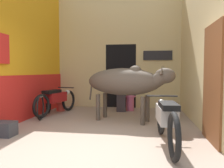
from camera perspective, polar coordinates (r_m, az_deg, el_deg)
ground_plane at (r=3.64m, az=-7.19°, el=-17.07°), size 30.00×30.00×0.00m
wall_left_shopfront at (r=6.31m, az=-21.78°, el=9.93°), size 0.25×4.30×4.17m
wall_back_with_doorway at (r=7.88m, az=2.02°, el=6.83°), size 4.25×0.93×4.17m
wall_right_with_door at (r=5.59m, az=22.14°, el=11.18°), size 0.22×4.30×4.17m
cow at (r=5.50m, az=3.60°, el=0.54°), size 2.33×1.24×1.42m
motorcycle_near at (r=3.88m, az=13.99°, el=-8.74°), size 0.58×2.04×0.80m
motorcycle_far at (r=6.66m, az=-14.38°, el=-3.92°), size 0.69×1.88×0.77m
bicycle at (r=6.41m, az=-17.14°, el=-5.12°), size 0.50×1.60×0.67m
shopkeeper_seated at (r=6.94m, az=2.51°, el=-1.94°), size 0.39×0.33×1.18m
plastic_stool at (r=7.07m, az=4.73°, el=-4.88°), size 0.36×0.36×0.48m
crate at (r=4.84m, az=-26.50°, el=-10.45°), size 0.44×0.32×0.28m
bucket at (r=7.20m, az=-13.27°, el=-5.83°), size 0.26×0.26×0.26m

